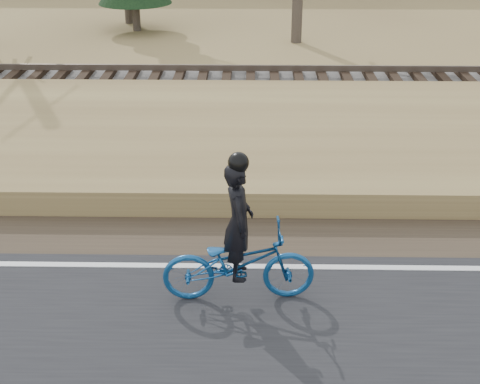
{
  "coord_description": "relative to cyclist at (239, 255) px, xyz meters",
  "views": [
    {
      "loc": [
        -2.97,
        -7.95,
        5.15
      ],
      "look_at": [
        -3.12,
        0.5,
        1.1
      ],
      "focal_mm": 50.0,
      "sensor_mm": 36.0,
      "label": 1
    }
  ],
  "objects": [
    {
      "name": "ground",
      "position": [
        3.12,
        0.56,
        -0.71
      ],
      "size": [
        120.0,
        120.0,
        0.0
      ],
      "primitive_type": "plane",
      "color": "#9C874F",
      "rests_on": "ground"
    },
    {
      "name": "edge_line",
      "position": [
        3.12,
        0.76,
        -0.65
      ],
      "size": [
        120.0,
        0.12,
        0.01
      ],
      "primitive_type": "cube",
      "color": "silver",
      "rests_on": "road"
    },
    {
      "name": "shoulder",
      "position": [
        3.12,
        1.76,
        -0.69
      ],
      "size": [
        120.0,
        1.6,
        0.04
      ],
      "primitive_type": "cube",
      "color": "#473A2B",
      "rests_on": "ground"
    },
    {
      "name": "embankment",
      "position": [
        3.12,
        4.76,
        -0.49
      ],
      "size": [
        120.0,
        5.0,
        0.44
      ],
      "primitive_type": "cube",
      "color": "#9C874F",
      "rests_on": "ground"
    },
    {
      "name": "ballast",
      "position": [
        3.12,
        8.56,
        -0.49
      ],
      "size": [
        120.0,
        3.0,
        0.45
      ],
      "primitive_type": "cube",
      "color": "slate",
      "rests_on": "ground"
    },
    {
      "name": "railroad",
      "position": [
        3.12,
        8.56,
        -0.18
      ],
      "size": [
        120.0,
        2.4,
        0.29
      ],
      "color": "black",
      "rests_on": "ballast"
    },
    {
      "name": "cyclist",
      "position": [
        0.0,
        0.0,
        0.0
      ],
      "size": [
        2.01,
        0.81,
        2.07
      ],
      "rotation": [
        0.0,
        0.0,
        1.63
      ],
      "color": "navy",
      "rests_on": "road"
    }
  ]
}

